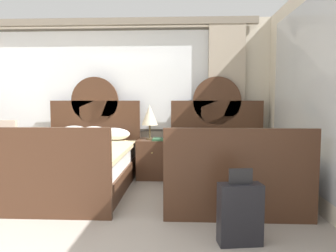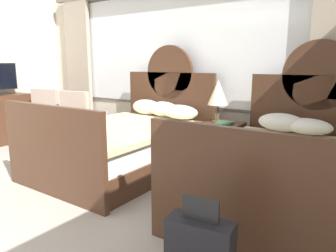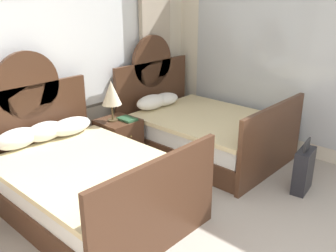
{
  "view_description": "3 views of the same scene",
  "coord_description": "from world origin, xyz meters",
  "px_view_note": "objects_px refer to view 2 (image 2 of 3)",
  "views": [
    {
      "loc": [
        1.49,
        -1.5,
        1.26
      ],
      "look_at": [
        1.28,
        2.99,
        0.88
      ],
      "focal_mm": 32.64,
      "sensor_mm": 36.0,
      "label": 1
    },
    {
      "loc": [
        2.77,
        -0.31,
        1.39
      ],
      "look_at": [
        0.82,
        2.5,
        0.71
      ],
      "focal_mm": 33.83,
      "sensor_mm": 36.0,
      "label": 2
    },
    {
      "loc": [
        -2.08,
        -0.39,
        2.35
      ],
      "look_at": [
        0.97,
        2.4,
        0.81
      ],
      "focal_mm": 39.63,
      "sensor_mm": 36.0,
      "label": 3
    }
  ],
  "objects_px": {
    "bed_near_mirror": "(289,173)",
    "book_on_nightstand": "(224,124)",
    "bed_near_window": "(127,142)",
    "nightstand_between_beds": "(220,146)",
    "armchair_by_window_left": "(82,118)",
    "armchair_by_window_centre": "(53,114)",
    "table_lamp_on_nightstand": "(218,93)"
  },
  "relations": [
    {
      "from": "bed_near_mirror",
      "to": "book_on_nightstand",
      "type": "relative_size",
      "value": 8.56
    },
    {
      "from": "bed_near_window",
      "to": "bed_near_mirror",
      "type": "bearing_deg",
      "value": -0.35
    },
    {
      "from": "nightstand_between_beds",
      "to": "armchair_by_window_left",
      "type": "distance_m",
      "value": 2.35
    },
    {
      "from": "bed_near_window",
      "to": "book_on_nightstand",
      "type": "bearing_deg",
      "value": 25.72
    },
    {
      "from": "nightstand_between_beds",
      "to": "armchair_by_window_centre",
      "type": "distance_m",
      "value": 3.13
    },
    {
      "from": "bed_near_window",
      "to": "armchair_by_window_centre",
      "type": "xyz_separation_m",
      "value": [
        -2.05,
        0.32,
        0.16
      ]
    },
    {
      "from": "bed_near_mirror",
      "to": "table_lamp_on_nightstand",
      "type": "bearing_deg",
      "value": 148.18
    },
    {
      "from": "nightstand_between_beds",
      "to": "book_on_nightstand",
      "type": "relative_size",
      "value": 2.42
    },
    {
      "from": "bed_near_window",
      "to": "bed_near_mirror",
      "type": "relative_size",
      "value": 1.0
    },
    {
      "from": "bed_near_mirror",
      "to": "table_lamp_on_nightstand",
      "type": "xyz_separation_m",
      "value": [
        -1.12,
        0.69,
        0.67
      ]
    },
    {
      "from": "bed_near_window",
      "to": "book_on_nightstand",
      "type": "xyz_separation_m",
      "value": [
        1.14,
        0.55,
        0.29
      ]
    },
    {
      "from": "book_on_nightstand",
      "to": "armchair_by_window_left",
      "type": "height_order",
      "value": "armchair_by_window_left"
    },
    {
      "from": "nightstand_between_beds",
      "to": "armchair_by_window_left",
      "type": "relative_size",
      "value": 0.65
    },
    {
      "from": "bed_near_mirror",
      "to": "table_lamp_on_nightstand",
      "type": "height_order",
      "value": "bed_near_mirror"
    },
    {
      "from": "armchair_by_window_left",
      "to": "bed_near_mirror",
      "type": "bearing_deg",
      "value": -5.67
    },
    {
      "from": "nightstand_between_beds",
      "to": "book_on_nightstand",
      "type": "xyz_separation_m",
      "value": [
        0.09,
        -0.1,
        0.33
      ]
    },
    {
      "from": "armchair_by_window_left",
      "to": "armchair_by_window_centre",
      "type": "height_order",
      "value": "same"
    },
    {
      "from": "bed_near_mirror",
      "to": "table_lamp_on_nightstand",
      "type": "relative_size",
      "value": 3.97
    },
    {
      "from": "bed_near_window",
      "to": "armchair_by_window_left",
      "type": "relative_size",
      "value": 2.3
    },
    {
      "from": "table_lamp_on_nightstand",
      "to": "book_on_nightstand",
      "type": "height_order",
      "value": "table_lamp_on_nightstand"
    },
    {
      "from": "armchair_by_window_centre",
      "to": "table_lamp_on_nightstand",
      "type": "bearing_deg",
      "value": 6.7
    },
    {
      "from": "armchair_by_window_left",
      "to": "armchair_by_window_centre",
      "type": "xyz_separation_m",
      "value": [
        -0.78,
        0.0,
        0.0
      ]
    },
    {
      "from": "nightstand_between_beds",
      "to": "table_lamp_on_nightstand",
      "type": "distance_m",
      "value": 0.71
    },
    {
      "from": "table_lamp_on_nightstand",
      "to": "armchair_by_window_centre",
      "type": "xyz_separation_m",
      "value": [
        -3.04,
        -0.36,
        -0.5
      ]
    },
    {
      "from": "table_lamp_on_nightstand",
      "to": "book_on_nightstand",
      "type": "xyz_separation_m",
      "value": [
        0.15,
        -0.13,
        -0.37
      ]
    },
    {
      "from": "table_lamp_on_nightstand",
      "to": "armchair_by_window_left",
      "type": "relative_size",
      "value": 0.58
    },
    {
      "from": "nightstand_between_beds",
      "to": "bed_near_mirror",
      "type": "bearing_deg",
      "value": -32.35
    },
    {
      "from": "bed_near_mirror",
      "to": "nightstand_between_beds",
      "type": "bearing_deg",
      "value": 147.65
    },
    {
      "from": "bed_near_mirror",
      "to": "armchair_by_window_centre",
      "type": "height_order",
      "value": "bed_near_mirror"
    },
    {
      "from": "armchair_by_window_centre",
      "to": "book_on_nightstand",
      "type": "bearing_deg",
      "value": 4.09
    },
    {
      "from": "table_lamp_on_nightstand",
      "to": "bed_near_window",
      "type": "bearing_deg",
      "value": -145.58
    },
    {
      "from": "bed_near_mirror",
      "to": "nightstand_between_beds",
      "type": "distance_m",
      "value": 1.25
    }
  ]
}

